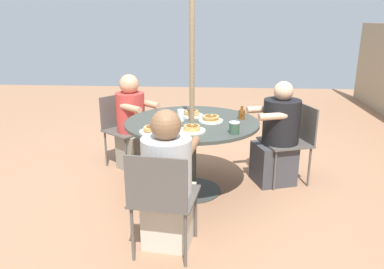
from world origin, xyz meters
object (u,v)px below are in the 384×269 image
(patio_chair_south, at_px, (162,195))
(pancake_plate_b, at_px, (192,129))
(syrup_bottle, at_px, (242,114))
(diner_east, at_px, (133,126))
(patio_chair_east, at_px, (124,125))
(diner_north, at_px, (278,139))
(drinking_glass_a, at_px, (181,115))
(coffee_cup, at_px, (234,128))
(pancake_plate_c, at_px, (153,130))
(pancake_plate_d, at_px, (211,119))
(patio_chair_north, at_px, (292,137))
(pancake_plate_a, at_px, (191,114))
(patio_table, at_px, (192,132))

(patio_chair_south, xyz_separation_m, pancake_plate_b, (-0.75, 0.16, 0.28))
(patio_chair_south, height_order, syrup_bottle, syrup_bottle)
(syrup_bottle, bearing_deg, diner_east, -111.03)
(patio_chair_east, bearing_deg, diner_north, 115.88)
(drinking_glass_a, bearing_deg, coffee_cup, 52.53)
(pancake_plate_b, bearing_deg, coffee_cup, 84.44)
(diner_north, xyz_separation_m, patio_chair_south, (1.39, -1.02, -0.00))
(drinking_glass_a, bearing_deg, patio_chair_east, -132.09)
(diner_north, relative_size, pancake_plate_c, 4.62)
(drinking_glass_a, bearing_deg, diner_east, -132.81)
(pancake_plate_d, bearing_deg, patio_chair_east, -123.26)
(patio_chair_south, bearing_deg, pancake_plate_b, 85.01)
(patio_chair_south, bearing_deg, patio_chair_north, 57.84)
(pancake_plate_d, bearing_deg, diner_east, -122.43)
(diner_east, distance_m, pancake_plate_c, 1.10)
(diner_east, height_order, pancake_plate_d, diner_east)
(pancake_plate_b, bearing_deg, syrup_bottle, 134.84)
(patio_chair_east, bearing_deg, pancake_plate_a, 97.75)
(patio_chair_south, bearing_deg, diner_north, 60.91)
(diner_north, bearing_deg, diner_east, 61.41)
(patio_chair_north, bearing_deg, drinking_glass_a, 88.07)
(pancake_plate_a, bearing_deg, patio_chair_south, -5.27)
(patio_chair_east, distance_m, diner_east, 0.17)
(pancake_plate_d, bearing_deg, pancake_plate_c, -50.75)
(patio_chair_north, relative_size, pancake_plate_d, 3.52)
(patio_chair_east, relative_size, pancake_plate_c, 3.52)
(patio_table, xyz_separation_m, pancake_plate_b, (0.34, 0.02, 0.13))
(patio_table, bearing_deg, pancake_plate_c, -37.89)
(patio_table, height_order, diner_north, diner_north)
(patio_table, xyz_separation_m, pancake_plate_d, (-0.00, 0.18, 0.13))
(patio_chair_south, relative_size, drinking_glass_a, 7.45)
(pancake_plate_d, height_order, drinking_glass_a, drinking_glass_a)
(patio_chair_south, bearing_deg, pancake_plate_a, 91.87)
(pancake_plate_a, xyz_separation_m, pancake_plate_c, (0.59, -0.30, -0.00))
(patio_chair_east, bearing_deg, coffee_cup, 88.22)
(pancake_plate_d, bearing_deg, pancake_plate_a, -132.20)
(pancake_plate_a, bearing_deg, diner_east, -119.18)
(patio_table, bearing_deg, diner_north, 108.54)
(patio_table, relative_size, patio_chair_south, 1.57)
(patio_chair_south, distance_m, coffee_cup, 0.95)
(pancake_plate_b, distance_m, drinking_glass_a, 0.38)
(diner_east, relative_size, syrup_bottle, 8.38)
(patio_chair_east, height_order, syrup_bottle, syrup_bottle)
(syrup_bottle, bearing_deg, patio_table, -76.73)
(patio_chair_south, relative_size, pancake_plate_a, 3.52)
(patio_chair_north, height_order, patio_chair_east, same)
(diner_north, bearing_deg, pancake_plate_c, 101.78)
(patio_chair_south, xyz_separation_m, syrup_bottle, (-1.21, 0.62, 0.31))
(pancake_plate_c, distance_m, drinking_glass_a, 0.46)
(patio_chair_south, height_order, pancake_plate_c, patio_chair_south)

